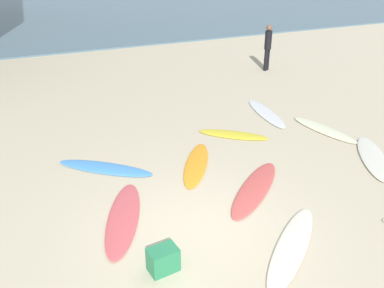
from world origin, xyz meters
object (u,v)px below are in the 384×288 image
(surfboard_4, at_px, (196,164))
(beachgoer_near, at_px, (268,45))
(surfboard_2, at_px, (292,246))
(surfboard_6, at_px, (105,168))
(surfboard_10, at_px, (324,129))
(surfboard_0, at_px, (123,218))
(surfboard_1, at_px, (266,113))
(beach_cooler, at_px, (163,260))
(surfboard_5, at_px, (233,135))
(surfboard_8, at_px, (255,188))
(surfboard_3, at_px, (373,158))

(surfboard_4, bearing_deg, beachgoer_near, -102.16)
(surfboard_2, relative_size, surfboard_6, 1.05)
(surfboard_2, xyz_separation_m, surfboard_10, (3.88, 3.68, -0.00))
(surfboard_0, distance_m, surfboard_4, 2.54)
(surfboard_1, bearing_deg, beachgoer_near, -113.99)
(beachgoer_near, height_order, beach_cooler, beachgoer_near)
(surfboard_0, bearing_deg, surfboard_4, -125.17)
(beachgoer_near, bearing_deg, surfboard_2, -153.86)
(surfboard_6, bearing_deg, surfboard_10, -53.15)
(surfboard_1, height_order, surfboard_6, surfboard_6)
(surfboard_1, bearing_deg, surfboard_6, 23.96)
(surfboard_6, bearing_deg, surfboard_2, -110.44)
(surfboard_5, height_order, beach_cooler, beach_cooler)
(surfboard_6, distance_m, beachgoer_near, 9.94)
(beach_cooler, bearing_deg, surfboard_10, 28.07)
(surfboard_5, height_order, surfboard_6, surfboard_6)
(surfboard_6, xyz_separation_m, beachgoer_near, (8.18, 5.55, 1.01))
(surfboard_0, bearing_deg, surfboard_8, -160.05)
(surfboard_0, distance_m, surfboard_10, 6.52)
(surfboard_2, xyz_separation_m, surfboard_3, (3.82, 1.84, 0.00))
(surfboard_2, distance_m, surfboard_5, 4.65)
(surfboard_2, relative_size, surfboard_4, 1.11)
(surfboard_3, xyz_separation_m, surfboard_5, (-2.44, 2.60, -0.00))
(surfboard_2, relative_size, surfboard_5, 1.28)
(surfboard_10, xyz_separation_m, beachgoer_near, (2.04, 5.93, 1.01))
(surfboard_1, relative_size, surfboard_3, 1.03)
(surfboard_3, bearing_deg, beachgoer_near, 109.13)
(surfboard_5, bearing_deg, surfboard_6, 136.58)
(surfboard_5, bearing_deg, surfboard_0, 163.31)
(surfboard_2, bearing_deg, beachgoer_near, -70.79)
(surfboard_2, bearing_deg, beach_cooler, 39.69)
(surfboard_10, bearing_deg, surfboard_0, 6.08)
(surfboard_4, distance_m, surfboard_10, 4.15)
(surfboard_1, distance_m, surfboard_5, 1.98)
(surfboard_0, xyz_separation_m, surfboard_5, (3.80, 2.44, -0.01))
(surfboard_1, xyz_separation_m, surfboard_2, (-3.11, -5.41, 0.01))
(surfboard_4, xyz_separation_m, beachgoer_near, (6.17, 6.27, 1.01))
(surfboard_5, bearing_deg, beach_cooler, 178.79)
(surfboard_5, bearing_deg, surfboard_10, -66.43)
(surfboard_2, distance_m, surfboard_8, 1.89)
(surfboard_3, height_order, surfboard_6, surfboard_3)
(beach_cooler, bearing_deg, surfboard_0, 97.89)
(surfboard_2, height_order, surfboard_8, surfboard_8)
(surfboard_0, xyz_separation_m, surfboard_3, (6.24, -0.16, -0.00))
(surfboard_4, distance_m, surfboard_6, 2.14)
(beach_cooler, bearing_deg, surfboard_4, 56.22)
(surfboard_3, distance_m, surfboard_4, 4.34)
(surfboard_1, height_order, surfboard_3, surfboard_3)
(surfboard_6, bearing_deg, surfboard_3, -69.61)
(surfboard_0, height_order, surfboard_5, surfboard_0)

